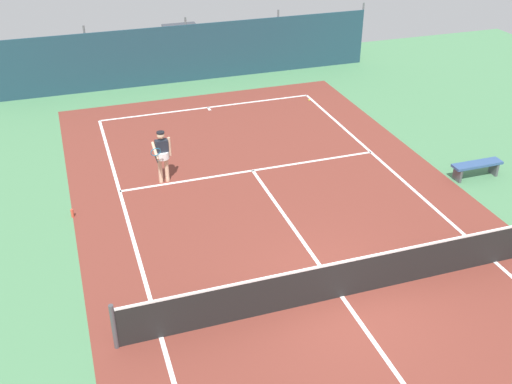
% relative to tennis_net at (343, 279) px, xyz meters
% --- Properties ---
extents(ground_plane, '(36.00, 36.00, 0.00)m').
position_rel_tennis_net_xyz_m(ground_plane, '(0.00, 0.00, -0.51)').
color(ground_plane, '#4C8456').
extents(court_surface, '(11.02, 26.60, 0.01)m').
position_rel_tennis_net_xyz_m(court_surface, '(0.00, 0.00, -0.51)').
color(court_surface, brown).
rests_on(court_surface, ground).
extents(tennis_net, '(10.12, 0.10, 1.10)m').
position_rel_tennis_net_xyz_m(tennis_net, '(0.00, 0.00, 0.00)').
color(tennis_net, black).
rests_on(tennis_net, ground).
extents(back_fence, '(16.30, 0.98, 2.70)m').
position_rel_tennis_net_xyz_m(back_fence, '(-0.00, 15.61, 0.16)').
color(back_fence, '#1E3D4C').
rests_on(back_fence, ground).
extents(tennis_player, '(0.68, 0.78, 1.64)m').
position_rel_tennis_net_xyz_m(tennis_player, '(-2.75, 6.57, 0.45)').
color(tennis_player, '#D8AD8C').
rests_on(tennis_player, ground).
extents(tennis_ball_near_player, '(0.07, 0.07, 0.07)m').
position_rel_tennis_net_xyz_m(tennis_ball_near_player, '(3.98, 11.33, -0.48)').
color(tennis_ball_near_player, '#CCDB33').
rests_on(tennis_ball_near_player, ground).
extents(parked_car, '(2.03, 4.21, 1.68)m').
position_rel_tennis_net_xyz_m(parked_car, '(0.31, 17.38, 0.33)').
color(parked_car, silver).
rests_on(parked_car, ground).
extents(courtside_bench, '(1.60, 0.40, 0.49)m').
position_rel_tennis_net_xyz_m(courtside_bench, '(6.31, 3.85, -0.14)').
color(courtside_bench, '#335184').
rests_on(courtside_bench, ground).
extents(water_bottle, '(0.08, 0.08, 0.24)m').
position_rel_tennis_net_xyz_m(water_bottle, '(-5.51, 5.40, -0.39)').
color(water_bottle, '#D84C38').
rests_on(water_bottle, ground).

